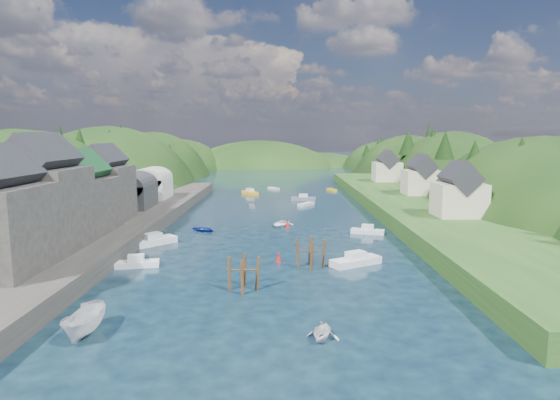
{
  "coord_description": "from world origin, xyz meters",
  "views": [
    {
      "loc": [
        0.25,
        -47.83,
        14.66
      ],
      "look_at": [
        0.0,
        28.0,
        4.0
      ],
      "focal_mm": 30.0,
      "sensor_mm": 36.0,
      "label": 1
    }
  ],
  "objects_px": {
    "piling_cluster_near": "(243,276)",
    "channel_buoy_far": "(287,224)",
    "piling_cluster_far": "(311,256)",
    "channel_buoy_near": "(278,258)"
  },
  "relations": [
    {
      "from": "channel_buoy_far",
      "to": "piling_cluster_far",
      "type": "bearing_deg",
      "value": -84.18
    },
    {
      "from": "piling_cluster_far",
      "to": "channel_buoy_far",
      "type": "relative_size",
      "value": 3.41
    },
    {
      "from": "piling_cluster_near",
      "to": "piling_cluster_far",
      "type": "height_order",
      "value": "piling_cluster_near"
    },
    {
      "from": "piling_cluster_far",
      "to": "channel_buoy_far",
      "type": "bearing_deg",
      "value": 95.82
    },
    {
      "from": "piling_cluster_far",
      "to": "channel_buoy_far",
      "type": "distance_m",
      "value": 22.88
    },
    {
      "from": "piling_cluster_near",
      "to": "channel_buoy_far",
      "type": "relative_size",
      "value": 3.46
    },
    {
      "from": "piling_cluster_far",
      "to": "channel_buoy_far",
      "type": "height_order",
      "value": "piling_cluster_far"
    },
    {
      "from": "piling_cluster_far",
      "to": "channel_buoy_near",
      "type": "relative_size",
      "value": 3.41
    },
    {
      "from": "piling_cluster_far",
      "to": "channel_buoy_near",
      "type": "height_order",
      "value": "piling_cluster_far"
    },
    {
      "from": "piling_cluster_near",
      "to": "channel_buoy_near",
      "type": "relative_size",
      "value": 3.46
    }
  ]
}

